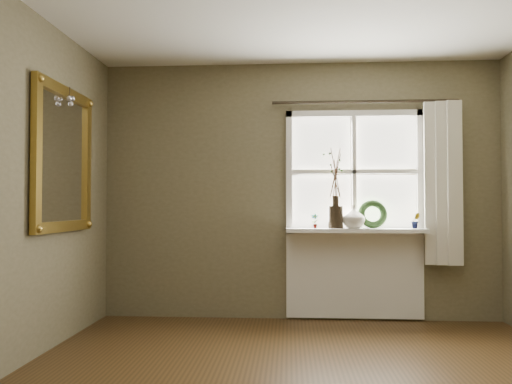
{
  "coord_description": "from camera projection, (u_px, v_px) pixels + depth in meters",
  "views": [
    {
      "loc": [
        -0.1,
        -2.83,
        1.14
      ],
      "look_at": [
        -0.39,
        1.55,
        1.26
      ],
      "focal_mm": 35.0,
      "sensor_mm": 36.0,
      "label": 1
    }
  ],
  "objects": [
    {
      "name": "wall_back",
      "position": [
        299.0,
        190.0,
        5.12
      ],
      "size": [
        4.0,
        0.1,
        2.6
      ],
      "primitive_type": "cube",
      "color": "brown",
      "rests_on": "ground"
    },
    {
      "name": "wall_front",
      "position": [
        387.0,
        58.0,
        0.53
      ],
      "size": [
        4.0,
        0.1,
        2.6
      ],
      "primitive_type": "cube",
      "color": "brown",
      "rests_on": "ground"
    },
    {
      "name": "window_frame",
      "position": [
        354.0,
        172.0,
        5.01
      ],
      "size": [
        1.36,
        0.06,
        1.24
      ],
      "color": "white",
      "rests_on": "wall_back"
    },
    {
      "name": "window_sill",
      "position": [
        356.0,
        230.0,
        4.89
      ],
      "size": [
        1.36,
        0.26,
        0.04
      ],
      "primitive_type": "cube",
      "color": "white",
      "rests_on": "wall_back"
    },
    {
      "name": "window_apron",
      "position": [
        354.0,
        274.0,
        4.99
      ],
      "size": [
        1.36,
        0.04,
        0.88
      ],
      "primitive_type": "cube",
      "color": "white",
      "rests_on": "ground"
    },
    {
      "name": "dark_jug",
      "position": [
        336.0,
        217.0,
        4.91
      ],
      "size": [
        0.18,
        0.18,
        0.22
      ],
      "primitive_type": "cylinder",
      "rotation": [
        0.0,
        0.0,
        0.2
      ],
      "color": "black",
      "rests_on": "window_sill"
    },
    {
      "name": "cream_vase",
      "position": [
        354.0,
        217.0,
        4.89
      ],
      "size": [
        0.25,
        0.25,
        0.23
      ],
      "primitive_type": "imported",
      "rotation": [
        0.0,
        0.0,
        -0.17
      ],
      "color": "beige",
      "rests_on": "window_sill"
    },
    {
      "name": "wreath",
      "position": [
        373.0,
        217.0,
        4.92
      ],
      "size": [
        0.29,
        0.13,
        0.29
      ],
      "primitive_type": "torus",
      "rotation": [
        1.36,
        0.0,
        -0.03
      ],
      "color": "#233D1B",
      "rests_on": "window_sill"
    },
    {
      "name": "potted_plant_left",
      "position": [
        315.0,
        221.0,
        4.92
      ],
      "size": [
        0.09,
        0.07,
        0.15
      ],
      "primitive_type": "imported",
      "rotation": [
        0.0,
        0.0,
        -0.23
      ],
      "color": "#233D1B",
      "rests_on": "window_sill"
    },
    {
      "name": "potted_plant_right",
      "position": [
        416.0,
        221.0,
        4.85
      ],
      "size": [
        0.09,
        0.07,
        0.15
      ],
      "primitive_type": "imported",
      "rotation": [
        0.0,
        0.0,
        -0.01
      ],
      "color": "#233D1B",
      "rests_on": "window_sill"
    },
    {
      "name": "curtain",
      "position": [
        442.0,
        183.0,
        4.86
      ],
      "size": [
        0.36,
        0.12,
        1.59
      ],
      "primitive_type": "cube",
      "color": "beige",
      "rests_on": "wall_back"
    },
    {
      "name": "curtain_rod",
      "position": [
        364.0,
        102.0,
        4.97
      ],
      "size": [
        1.84,
        0.03,
        0.03
      ],
      "primitive_type": "cylinder",
      "rotation": [
        0.0,
        1.57,
        0.0
      ],
      "color": "black",
      "rests_on": "wall_back"
    },
    {
      "name": "gilt_mirror",
      "position": [
        64.0,
        159.0,
        4.13
      ],
      "size": [
        0.1,
        1.01,
        1.2
      ],
      "color": "white",
      "rests_on": "wall_left"
    }
  ]
}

